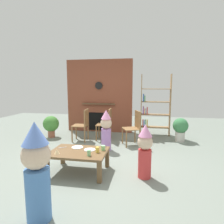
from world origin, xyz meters
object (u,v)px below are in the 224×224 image
(bookshelf, at_px, (153,108))
(coffee_table, at_px, (79,154))
(paper_cup_near_right, at_px, (97,150))
(paper_cup_near_left, at_px, (89,153))
(child_in_pink, at_px, (145,150))
(dining_chair_right, at_px, (134,126))
(potted_plant_short, at_px, (51,125))
(dining_chair_left, at_px, (83,123))
(potted_plant_tall, at_px, (180,128))
(paper_plate_front, at_px, (77,147))
(child_by_the_chairs, at_px, (106,129))
(paper_cup_center, at_px, (103,148))
(birthday_cake_slice, at_px, (57,151))
(dining_chair_middle, at_px, (107,122))
(child_with_cone_hat, at_px, (37,169))
(paper_plate_rear, at_px, (90,150))

(bookshelf, distance_m, coffee_table, 3.28)
(paper_cup_near_right, bearing_deg, paper_cup_near_left, -119.13)
(child_in_pink, xyz_separation_m, dining_chair_right, (-0.29, 1.79, 0.02))
(potted_plant_short, bearing_deg, child_in_pink, -36.68)
(paper_cup_near_right, xyz_separation_m, dining_chair_left, (-0.91, 1.91, 0.07))
(dining_chair_right, distance_m, potted_plant_tall, 1.37)
(paper_plate_front, distance_m, potted_plant_tall, 3.10)
(paper_cup_near_left, distance_m, child_by_the_chairs, 1.45)
(child_in_pink, bearing_deg, child_by_the_chairs, -53.63)
(dining_chair_left, xyz_separation_m, potted_plant_short, (-1.08, 0.20, -0.12))
(paper_cup_near_left, bearing_deg, potted_plant_tall, 53.33)
(paper_plate_front, height_order, potted_plant_tall, potted_plant_tall)
(paper_cup_center, bearing_deg, potted_plant_short, 136.27)
(coffee_table, height_order, dining_chair_right, dining_chair_right)
(bookshelf, bearing_deg, birthday_cake_slice, -118.65)
(dining_chair_left, xyz_separation_m, dining_chair_right, (1.44, -0.11, 0.00))
(bookshelf, distance_m, dining_chair_middle, 1.57)
(birthday_cake_slice, bearing_deg, dining_chair_middle, 80.34)
(paper_cup_center, bearing_deg, dining_chair_right, 74.57)
(paper_cup_near_left, height_order, dining_chair_left, dining_chair_left)
(dining_chair_middle, bearing_deg, child_in_pink, 115.31)
(dining_chair_left, relative_size, dining_chair_middle, 1.00)
(paper_cup_near_left, relative_size, child_with_cone_hat, 0.09)
(bookshelf, bearing_deg, paper_plate_front, -118.21)
(dining_chair_left, height_order, dining_chair_right, same)
(coffee_table, xyz_separation_m, paper_plate_rear, (0.18, 0.09, 0.06))
(coffee_table, xyz_separation_m, dining_chair_middle, (0.07, 2.13, 0.18))
(birthday_cake_slice, relative_size, child_with_cone_hat, 0.09)
(bookshelf, xyz_separation_m, birthday_cake_slice, (-1.71, -3.12, -0.42))
(paper_cup_near_right, height_order, potted_plant_short, potted_plant_short)
(paper_plate_front, bearing_deg, potted_plant_tall, 44.21)
(child_by_the_chairs, distance_m, dining_chair_left, 1.02)
(paper_cup_near_left, xyz_separation_m, child_by_the_chairs, (-0.01, 1.45, 0.08))
(paper_plate_front, height_order, potted_plant_short, potted_plant_short)
(paper_cup_near_right, distance_m, potted_plant_short, 2.90)
(dining_chair_right, bearing_deg, dining_chair_middle, -46.04)
(potted_plant_tall, bearing_deg, birthday_cake_slice, -134.07)
(bookshelf, relative_size, paper_cup_near_right, 19.27)
(dining_chair_middle, bearing_deg, dining_chair_right, 155.18)
(paper_cup_center, bearing_deg, child_with_cone_hat, -108.00)
(paper_cup_center, xyz_separation_m, paper_plate_rear, (-0.24, -0.04, -0.04))
(dining_chair_left, bearing_deg, bookshelf, -154.53)
(paper_cup_near_left, bearing_deg, paper_plate_front, 132.97)
(paper_plate_front, relative_size, potted_plant_short, 0.33)
(coffee_table, bearing_deg, paper_cup_near_right, -0.91)
(birthday_cake_slice, bearing_deg, paper_cup_near_right, 15.61)
(child_by_the_chairs, height_order, potted_plant_short, child_by_the_chairs)
(paper_cup_near_right, relative_size, dining_chair_left, 0.11)
(child_by_the_chairs, distance_m, potted_plant_tall, 2.18)
(bookshelf, height_order, paper_plate_rear, bookshelf)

